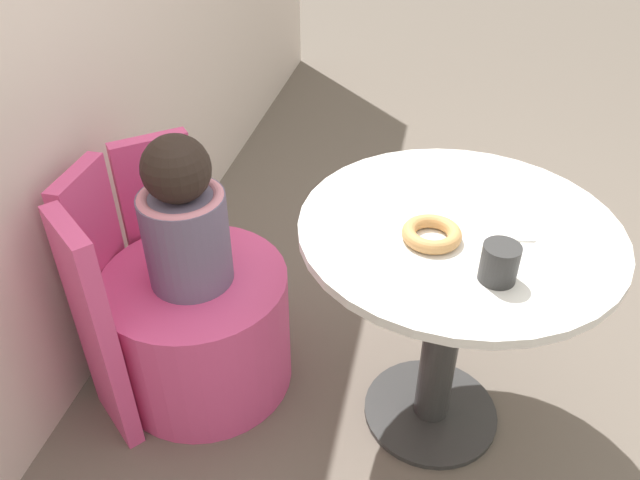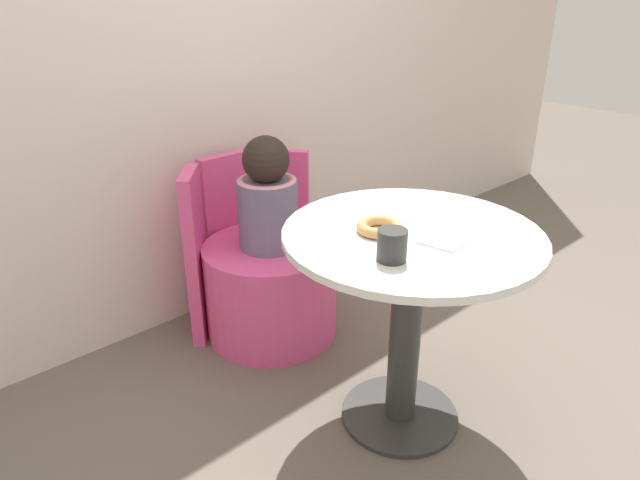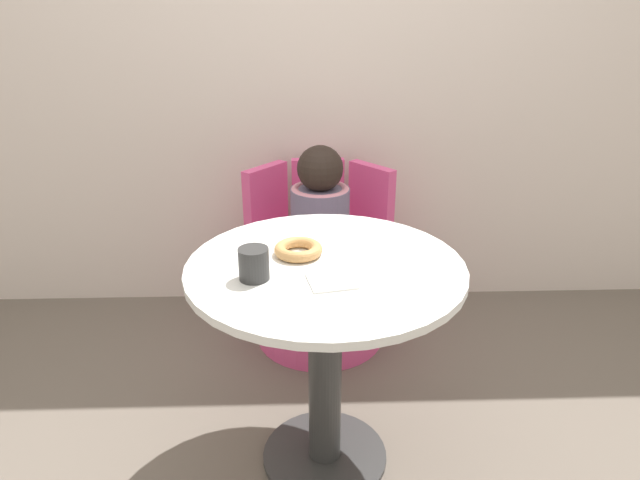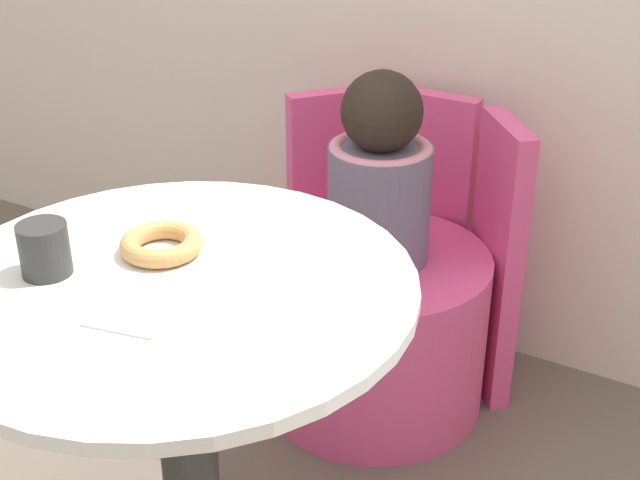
{
  "view_description": "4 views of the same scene",
  "coord_description": "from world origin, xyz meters",
  "views": [
    {
      "loc": [
        -1.28,
        0.05,
        1.6
      ],
      "look_at": [
        0.04,
        0.33,
        0.61
      ],
      "focal_mm": 35.0,
      "sensor_mm": 36.0,
      "label": 1
    },
    {
      "loc": [
        -1.26,
        -1.02,
        1.42
      ],
      "look_at": [
        -0.0,
        0.36,
        0.58
      ],
      "focal_mm": 32.0,
      "sensor_mm": 36.0,
      "label": 2
    },
    {
      "loc": [
        -0.03,
        -1.5,
        1.44
      ],
      "look_at": [
        0.03,
        0.39,
        0.62
      ],
      "focal_mm": 32.0,
      "sensor_mm": 36.0,
      "label": 3
    },
    {
      "loc": [
        0.87,
        -1.0,
        1.45
      ],
      "look_at": [
        0.1,
        0.33,
        0.65
      ],
      "focal_mm": 50.0,
      "sensor_mm": 36.0,
      "label": 4
    }
  ],
  "objects": [
    {
      "name": "donut",
      "position": [
        -0.05,
        0.04,
        0.74
      ],
      "size": [
        0.14,
        0.14,
        0.03
      ],
      "color": "tan",
      "rests_on": "round_table"
    },
    {
      "name": "paper_napkin",
      "position": [
        0.04,
        -0.14,
        0.73
      ],
      "size": [
        0.14,
        0.14,
        0.01
      ],
      "color": "white",
      "rests_on": "round_table"
    },
    {
      "name": "cup",
      "position": [
        -0.17,
        -0.11,
        0.77
      ],
      "size": [
        0.08,
        0.08,
        0.09
      ],
      "color": "#2D2D2D",
      "rests_on": "round_table"
    },
    {
      "name": "child_figure",
      "position": [
        0.04,
        0.72,
        0.63
      ],
      "size": [
        0.24,
        0.24,
        0.46
      ],
      "color": "slate",
      "rests_on": "tub_chair"
    },
    {
      "name": "round_table",
      "position": [
        0.03,
        -0.03,
        0.53
      ],
      "size": [
        0.81,
        0.81,
        0.72
      ],
      "color": "#333333",
      "rests_on": "ground_plane"
    },
    {
      "name": "booth_backrest",
      "position": [
        0.04,
        0.95,
        0.37
      ],
      "size": [
        0.66,
        0.24,
        0.74
      ],
      "color": "#E54C8C",
      "rests_on": "ground_plane"
    },
    {
      "name": "tub_chair",
      "position": [
        0.04,
        0.72,
        0.21
      ],
      "size": [
        0.57,
        0.57,
        0.42
      ],
      "color": "#E54C8C",
      "rests_on": "ground_plane"
    }
  ]
}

